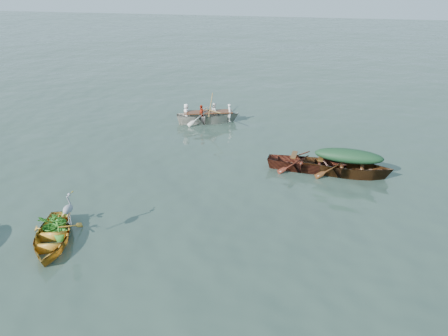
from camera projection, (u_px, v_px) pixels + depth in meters
The scene contains 11 objects.
ground at pixel (201, 209), 14.25m from camera, with size 140.00×140.00×0.00m, color #31453A.
yellow_dinghy at pixel (53, 244), 12.41m from camera, with size 1.42×3.27×0.89m, color orange.
green_tarp_boat at pixel (346, 175), 16.65m from camera, with size 1.43×4.60×1.09m, color #4E2B12.
open_wooden_boat at pixel (306, 170), 17.06m from camera, with size 1.32×4.24×0.98m, color #5A2616.
rowed_boat at pixel (208, 123), 22.53m from camera, with size 1.34×4.48×1.08m, color beige.
green_tarp_cover at pixel (349, 156), 16.33m from camera, with size 0.79×2.53×0.52m, color #193D1E.
thwart_benches at pixel (307, 158), 16.85m from camera, with size 0.79×2.12×0.04m, color #4D2D11, non-canonical shape.
heron at pixel (69, 214), 12.16m from camera, with size 0.28×0.40×0.92m, color #999AA1, non-canonical shape.
dinghy_weeds at pixel (54, 212), 12.61m from camera, with size 0.70×0.90×0.60m, color #246B1C.
rowers at pixel (208, 105), 22.15m from camera, with size 1.21×3.14×0.76m, color white.
oars at pixel (208, 112), 22.29m from camera, with size 2.60×0.60×0.06m, color olive, non-canonical shape.
Camera 1 is at (3.66, -11.94, 7.04)m, focal length 35.00 mm.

